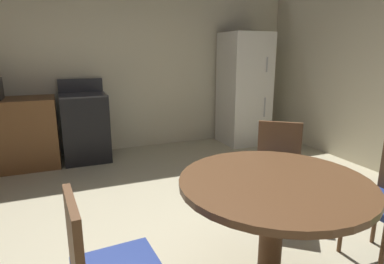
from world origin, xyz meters
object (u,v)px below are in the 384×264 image
object	(u,v)px
oven_range	(85,127)
chair_northeast	(278,165)
dining_table	(273,206)
refrigerator	(244,89)

from	to	relation	value
oven_range	chair_northeast	xyz separation A→B (m)	(1.43, -2.36, 0.03)
chair_northeast	dining_table	bearing A→B (deg)	0.00
dining_table	chair_northeast	bearing A→B (deg)	51.27
refrigerator	chair_northeast	distance (m)	2.56
oven_range	dining_table	xyz separation A→B (m)	(0.82, -3.13, 0.13)
refrigerator	chair_northeast	world-z (taller)	refrigerator
refrigerator	chair_northeast	size ratio (longest dim) A/B	2.02
refrigerator	chair_northeast	xyz separation A→B (m)	(-1.04, -2.31, -0.38)
oven_range	chair_northeast	bearing A→B (deg)	-58.74
dining_table	chair_northeast	xyz separation A→B (m)	(0.62, 0.77, -0.09)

